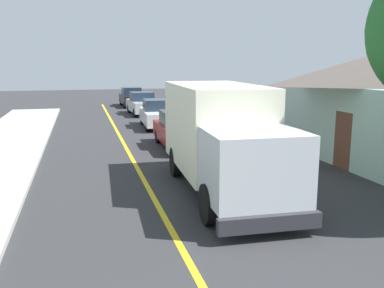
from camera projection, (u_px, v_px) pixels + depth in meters
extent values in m
cube|color=gold|center=(152.00, 195.00, 12.53)|extent=(0.16, 56.00, 0.01)
cube|color=#F2EDCC|center=(215.00, 126.00, 13.33)|extent=(2.61, 5.10, 2.60)
cube|color=silver|center=(254.00, 166.00, 10.06)|extent=(2.36, 2.10, 1.70)
cube|color=#1E2D3D|center=(269.00, 159.00, 9.13)|extent=(2.04, 0.17, 0.75)
cube|color=#2D2D33|center=(270.00, 223.00, 9.23)|extent=(2.41, 0.30, 0.36)
cylinder|color=black|center=(289.00, 198.00, 10.66)|extent=(0.34, 1.01, 1.00)
cylinder|color=black|center=(209.00, 204.00, 10.22)|extent=(0.34, 1.01, 1.00)
cylinder|color=black|center=(234.00, 159.00, 15.02)|extent=(0.34, 1.01, 1.00)
cylinder|color=black|center=(176.00, 162.00, 14.58)|extent=(0.34, 1.01, 1.00)
cube|color=maroon|center=(180.00, 133.00, 19.38)|extent=(1.83, 4.41, 0.76)
cube|color=#1E2D3D|center=(179.00, 118.00, 19.39)|extent=(1.60, 1.81, 0.64)
cylinder|color=black|center=(205.00, 145.00, 18.30)|extent=(0.22, 0.64, 0.64)
cylinder|color=black|center=(169.00, 147.00, 17.92)|extent=(0.22, 0.64, 0.64)
cylinder|color=black|center=(189.00, 135.00, 20.98)|extent=(0.22, 0.64, 0.64)
cylinder|color=black|center=(158.00, 136.00, 20.59)|extent=(0.22, 0.64, 0.64)
cube|color=silver|center=(158.00, 117.00, 25.37)|extent=(1.97, 4.47, 0.76)
cube|color=#1E2D3D|center=(157.00, 105.00, 25.38)|extent=(1.65, 1.86, 0.64)
cylinder|color=black|center=(175.00, 125.00, 24.25)|extent=(0.24, 0.65, 0.64)
cylinder|color=black|center=(148.00, 126.00, 23.91)|extent=(0.24, 0.65, 0.64)
cylinder|color=black|center=(167.00, 119.00, 26.95)|extent=(0.24, 0.65, 0.64)
cylinder|color=black|center=(142.00, 119.00, 26.61)|extent=(0.24, 0.65, 0.64)
cube|color=#B7B7BC|center=(142.00, 106.00, 31.60)|extent=(1.99, 4.47, 0.76)
cube|color=#1E2D3D|center=(142.00, 96.00, 31.61)|extent=(1.66, 1.87, 0.64)
cylinder|color=black|center=(157.00, 112.00, 30.57)|extent=(0.25, 0.65, 0.64)
cylinder|color=black|center=(135.00, 113.00, 30.11)|extent=(0.25, 0.65, 0.64)
cylinder|color=black|center=(149.00, 108.00, 33.21)|extent=(0.25, 0.65, 0.64)
cylinder|color=black|center=(129.00, 109.00, 32.75)|extent=(0.25, 0.65, 0.64)
cube|color=black|center=(132.00, 99.00, 37.39)|extent=(1.86, 4.42, 0.76)
cube|color=#1E2D3D|center=(131.00, 91.00, 37.40)|extent=(1.61, 1.82, 0.64)
cylinder|color=black|center=(143.00, 104.00, 36.33)|extent=(0.23, 0.64, 0.64)
cylinder|color=black|center=(125.00, 104.00, 35.92)|extent=(0.23, 0.64, 0.64)
cylinder|color=black|center=(138.00, 101.00, 39.00)|extent=(0.23, 0.64, 0.64)
cylinder|color=black|center=(121.00, 101.00, 38.58)|extent=(0.23, 0.64, 0.64)
cube|color=brown|center=(343.00, 141.00, 15.48)|extent=(0.10, 1.00, 2.10)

